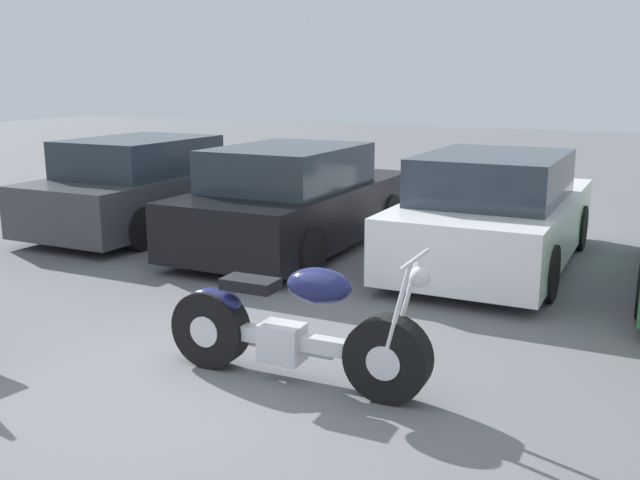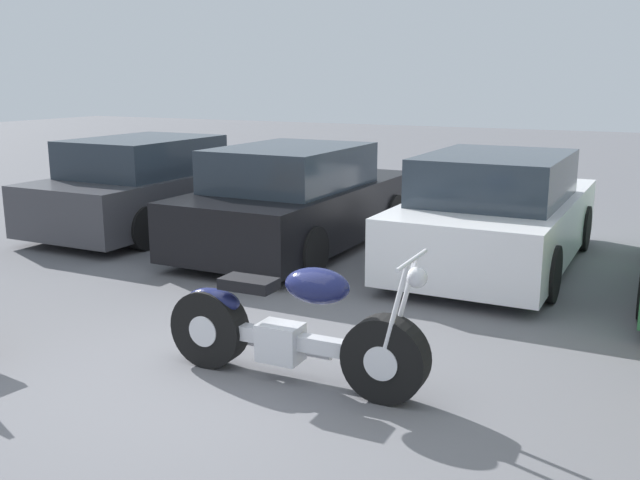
% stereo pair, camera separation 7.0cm
% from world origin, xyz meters
% --- Properties ---
extents(ground_plane, '(60.00, 60.00, 0.00)m').
position_xyz_m(ground_plane, '(0.00, 0.00, 0.00)').
color(ground_plane, slate).
extents(motorcycle, '(2.19, 0.62, 1.10)m').
position_xyz_m(motorcycle, '(0.52, 0.39, 0.43)').
color(motorcycle, black).
rests_on(motorcycle, ground_plane).
extents(parked_car_dark_grey, '(1.90, 4.24, 1.43)m').
position_xyz_m(parked_car_dark_grey, '(-4.28, 4.55, 0.66)').
color(parked_car_dark_grey, '#3D3D42').
rests_on(parked_car_dark_grey, ground_plane).
extents(parked_car_black, '(1.90, 4.24, 1.43)m').
position_xyz_m(parked_car_black, '(-1.58, 4.38, 0.66)').
color(parked_car_black, black).
rests_on(parked_car_black, ground_plane).
extents(parked_car_white, '(1.90, 4.24, 1.43)m').
position_xyz_m(parked_car_white, '(1.11, 4.66, 0.66)').
color(parked_car_white, white).
rests_on(parked_car_white, ground_plane).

